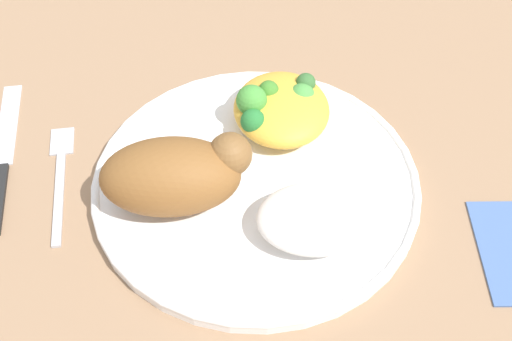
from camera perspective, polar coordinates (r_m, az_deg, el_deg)
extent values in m
plane|color=#947153|center=(0.62, 0.00, -1.50)|extent=(2.00, 2.00, 0.00)
cylinder|color=white|center=(0.62, 0.00, -1.18)|extent=(0.29, 0.29, 0.01)
torus|color=white|center=(0.61, 0.00, -0.85)|extent=(0.29, 0.29, 0.01)
ellipsoid|color=brown|center=(0.57, -7.11, -0.50)|extent=(0.12, 0.07, 0.06)
sphere|color=brown|center=(0.57, -2.16, 1.36)|extent=(0.04, 0.04, 0.04)
ellipsoid|color=white|center=(0.56, 5.02, -3.95)|extent=(0.10, 0.07, 0.03)
ellipsoid|color=gold|center=(0.65, 2.13, 5.14)|extent=(0.09, 0.10, 0.03)
sphere|color=#4C9642|center=(0.65, 3.81, 6.13)|extent=(0.03, 0.03, 0.03)
sphere|color=#277532|center=(0.62, -0.03, 4.14)|extent=(0.02, 0.02, 0.02)
sphere|color=#41802B|center=(0.64, 1.06, 6.65)|extent=(0.02, 0.02, 0.02)
sphere|color=#376831|center=(0.66, 4.15, 7.27)|extent=(0.02, 0.02, 0.02)
sphere|color=#469539|center=(0.63, -0.29, 5.86)|extent=(0.03, 0.03, 0.03)
cube|color=#B2B2B7|center=(0.63, -16.08, -2.09)|extent=(0.02, 0.11, 0.01)
cube|color=#B2B2B7|center=(0.68, -15.81, 2.39)|extent=(0.02, 0.04, 0.00)
cube|color=silver|center=(0.72, -19.89, 3.71)|extent=(0.03, 0.11, 0.00)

